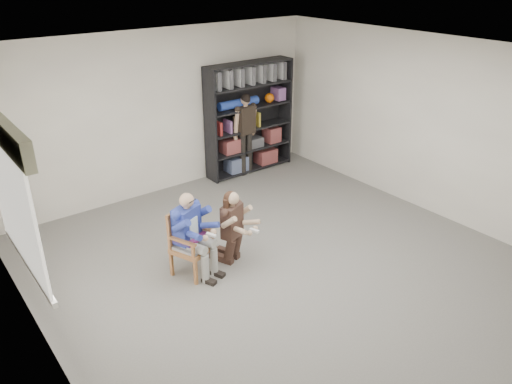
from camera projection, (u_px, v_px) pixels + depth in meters
room_shell at (299, 178)px, 6.00m from camera, size 6.00×7.00×2.80m
floor at (296, 275)px, 6.60m from camera, size 6.00×7.00×0.01m
window_left at (14, 197)px, 5.00m from camera, size 0.16×2.00×1.75m
armchair at (192, 243)px, 6.48m from camera, size 0.67×0.66×0.89m
seated_man at (192, 234)px, 6.42m from camera, size 0.72×0.83×1.16m
kneeling_woman at (234, 228)px, 6.67m from camera, size 0.68×0.83×1.06m
bookshelf at (249, 118)px, 9.44m from camera, size 1.80×0.38×2.10m
standing_man at (246, 135)px, 9.38m from camera, size 0.51×0.31×1.57m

